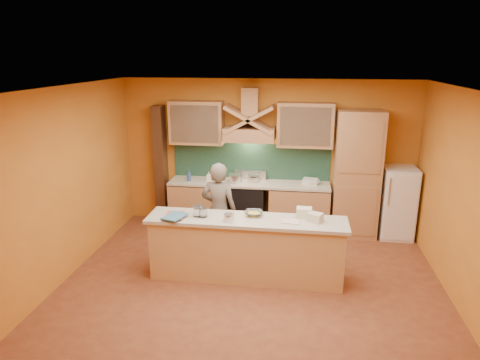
# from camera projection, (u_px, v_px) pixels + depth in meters

# --- Properties ---
(floor) EXTENTS (5.50, 5.00, 0.01)m
(floor) POSITION_uv_depth(u_px,v_px,m) (250.00, 288.00, 6.13)
(floor) COLOR brown
(floor) RESTS_ON ground
(ceiling) EXTENTS (5.50, 5.00, 0.01)m
(ceiling) POSITION_uv_depth(u_px,v_px,m) (252.00, 89.00, 5.34)
(ceiling) COLOR white
(ceiling) RESTS_ON wall_back
(wall_back) EXTENTS (5.50, 0.02, 2.80)m
(wall_back) POSITION_uv_depth(u_px,v_px,m) (267.00, 154.00, 8.11)
(wall_back) COLOR orange
(wall_back) RESTS_ON floor
(wall_front) EXTENTS (5.50, 0.02, 2.80)m
(wall_front) POSITION_uv_depth(u_px,v_px,m) (214.00, 295.00, 3.36)
(wall_front) COLOR orange
(wall_front) RESTS_ON floor
(wall_left) EXTENTS (0.02, 5.00, 2.80)m
(wall_left) POSITION_uv_depth(u_px,v_px,m) (60.00, 187.00, 6.11)
(wall_left) COLOR orange
(wall_left) RESTS_ON floor
(wall_right) EXTENTS (0.02, 5.00, 2.80)m
(wall_right) POSITION_uv_depth(u_px,v_px,m) (469.00, 205.00, 5.36)
(wall_right) COLOR orange
(wall_right) RESTS_ON floor
(base_cabinet_left) EXTENTS (1.10, 0.60, 0.86)m
(base_cabinet_left) POSITION_uv_depth(u_px,v_px,m) (200.00, 204.00, 8.27)
(base_cabinet_left) COLOR tan
(base_cabinet_left) RESTS_ON floor
(base_cabinet_right) EXTENTS (1.10, 0.60, 0.86)m
(base_cabinet_right) POSITION_uv_depth(u_px,v_px,m) (299.00, 209.00, 8.01)
(base_cabinet_right) COLOR tan
(base_cabinet_right) RESTS_ON floor
(counter_top) EXTENTS (3.00, 0.62, 0.04)m
(counter_top) POSITION_uv_depth(u_px,v_px,m) (249.00, 183.00, 8.01)
(counter_top) COLOR beige
(counter_top) RESTS_ON base_cabinet_left
(stove) EXTENTS (0.60, 0.58, 0.90)m
(stove) POSITION_uv_depth(u_px,v_px,m) (249.00, 206.00, 8.13)
(stove) COLOR black
(stove) RESTS_ON floor
(backsplash) EXTENTS (3.00, 0.03, 0.70)m
(backsplash) POSITION_uv_depth(u_px,v_px,m) (251.00, 161.00, 8.18)
(backsplash) COLOR #1C3E2F
(backsplash) RESTS_ON wall_back
(range_hood) EXTENTS (0.92, 0.50, 0.24)m
(range_hood) POSITION_uv_depth(u_px,v_px,m) (249.00, 134.00, 7.79)
(range_hood) COLOR tan
(range_hood) RESTS_ON wall_back
(hood_chimney) EXTENTS (0.30, 0.30, 0.50)m
(hood_chimney) POSITION_uv_depth(u_px,v_px,m) (250.00, 101.00, 7.72)
(hood_chimney) COLOR tan
(hood_chimney) RESTS_ON wall_back
(upper_cabinet_left) EXTENTS (1.00, 0.35, 0.80)m
(upper_cabinet_left) POSITION_uv_depth(u_px,v_px,m) (197.00, 123.00, 7.95)
(upper_cabinet_left) COLOR tan
(upper_cabinet_left) RESTS_ON wall_back
(upper_cabinet_right) EXTENTS (1.00, 0.35, 0.80)m
(upper_cabinet_right) POSITION_uv_depth(u_px,v_px,m) (305.00, 125.00, 7.68)
(upper_cabinet_right) COLOR tan
(upper_cabinet_right) RESTS_ON wall_back
(pantry_column) EXTENTS (0.80, 0.60, 2.30)m
(pantry_column) POSITION_uv_depth(u_px,v_px,m) (357.00, 174.00, 7.67)
(pantry_column) COLOR tan
(pantry_column) RESTS_ON floor
(fridge) EXTENTS (0.58, 0.60, 1.30)m
(fridge) POSITION_uv_depth(u_px,v_px,m) (397.00, 203.00, 7.71)
(fridge) COLOR white
(fridge) RESTS_ON floor
(trim_column_left) EXTENTS (0.20, 0.30, 2.30)m
(trim_column_left) POSITION_uv_depth(u_px,v_px,m) (161.00, 165.00, 8.32)
(trim_column_left) COLOR #472816
(trim_column_left) RESTS_ON floor
(island_body) EXTENTS (2.80, 0.55, 0.88)m
(island_body) POSITION_uv_depth(u_px,v_px,m) (246.00, 250.00, 6.31)
(island_body) COLOR tan
(island_body) RESTS_ON floor
(island_top) EXTENTS (2.90, 0.62, 0.05)m
(island_top) POSITION_uv_depth(u_px,v_px,m) (246.00, 220.00, 6.17)
(island_top) COLOR beige
(island_top) RESTS_ON island_body
(person) EXTENTS (0.62, 0.45, 1.60)m
(person) POSITION_uv_depth(u_px,v_px,m) (219.00, 211.00, 6.89)
(person) COLOR #70665B
(person) RESTS_ON floor
(pot_large) EXTENTS (0.30, 0.30, 0.15)m
(pot_large) POSITION_uv_depth(u_px,v_px,m) (235.00, 179.00, 7.98)
(pot_large) COLOR silver
(pot_large) RESTS_ON stove
(pot_small) EXTENTS (0.28, 0.28, 0.12)m
(pot_small) POSITION_uv_depth(u_px,v_px,m) (254.00, 180.00, 8.02)
(pot_small) COLOR silver
(pot_small) RESTS_ON stove
(soap_bottle_a) EXTENTS (0.08, 0.08, 0.17)m
(soap_bottle_a) POSITION_uv_depth(u_px,v_px,m) (209.00, 176.00, 8.08)
(soap_bottle_a) COLOR silver
(soap_bottle_a) RESTS_ON counter_top
(soap_bottle_b) EXTENTS (0.09, 0.09, 0.22)m
(soap_bottle_b) POSITION_uv_depth(u_px,v_px,m) (189.00, 175.00, 8.05)
(soap_bottle_b) COLOR #2F4D83
(soap_bottle_b) RESTS_ON counter_top
(bowl_back) EXTENTS (0.32, 0.32, 0.08)m
(bowl_back) POSITION_uv_depth(u_px,v_px,m) (313.00, 182.00, 7.87)
(bowl_back) COLOR silver
(bowl_back) RESTS_ON counter_top
(dish_rack) EXTENTS (0.30, 0.25, 0.09)m
(dish_rack) POSITION_uv_depth(u_px,v_px,m) (310.00, 181.00, 7.89)
(dish_rack) COLOR silver
(dish_rack) RESTS_ON counter_top
(book_lower) EXTENTS (0.31, 0.39, 0.03)m
(book_lower) POSITION_uv_depth(u_px,v_px,m) (166.00, 216.00, 6.22)
(book_lower) COLOR #B14F3F
(book_lower) RESTS_ON island_top
(book_upper) EXTENTS (0.35, 0.42, 0.03)m
(book_upper) POSITION_uv_depth(u_px,v_px,m) (167.00, 215.00, 6.20)
(book_upper) COLOR teal
(book_upper) RESTS_ON island_top
(jar_large) EXTENTS (0.17, 0.17, 0.16)m
(jar_large) POSITION_uv_depth(u_px,v_px,m) (198.00, 211.00, 6.23)
(jar_large) COLOR white
(jar_large) RESTS_ON island_top
(jar_small) EXTENTS (0.15, 0.15, 0.13)m
(jar_small) POSITION_uv_depth(u_px,v_px,m) (203.00, 213.00, 6.21)
(jar_small) COLOR silver
(jar_small) RESTS_ON island_top
(kitchen_scale) EXTENTS (0.13, 0.13, 0.09)m
(kitchen_scale) POSITION_uv_depth(u_px,v_px,m) (229.00, 218.00, 6.04)
(kitchen_scale) COLOR white
(kitchen_scale) RESTS_ON island_top
(mixing_bowl) EXTENTS (0.28, 0.28, 0.07)m
(mixing_bowl) POSITION_uv_depth(u_px,v_px,m) (254.00, 213.00, 6.27)
(mixing_bowl) COLOR silver
(mixing_bowl) RESTS_ON island_top
(cloth) EXTENTS (0.26, 0.21, 0.02)m
(cloth) POSITION_uv_depth(u_px,v_px,m) (291.00, 222.00, 6.03)
(cloth) COLOR beige
(cloth) RESTS_ON island_top
(grocery_bag_a) EXTENTS (0.22, 0.18, 0.14)m
(grocery_bag_a) POSITION_uv_depth(u_px,v_px,m) (304.00, 213.00, 6.20)
(grocery_bag_a) COLOR beige
(grocery_bag_a) RESTS_ON island_top
(grocery_bag_b) EXTENTS (0.25, 0.23, 0.12)m
(grocery_bag_b) POSITION_uv_depth(u_px,v_px,m) (315.00, 217.00, 6.04)
(grocery_bag_b) COLOR beige
(grocery_bag_b) RESTS_ON island_top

